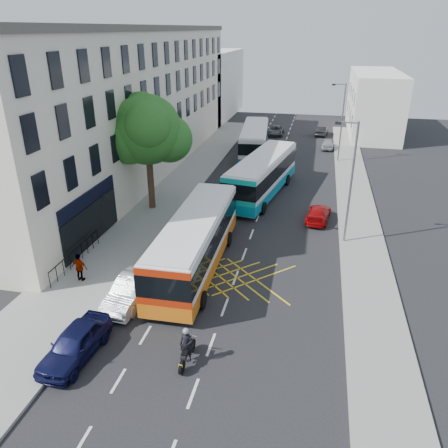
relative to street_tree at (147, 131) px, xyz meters
The scene contains 21 objects.
ground 18.33m from the street_tree, 60.38° to the right, with size 120.00×120.00×0.00m, color black.
pavement_left 6.22m from the street_tree, 73.47° to the left, with size 5.00×70.00×0.15m, color gray.
pavement_right 17.17m from the street_tree, ahead, with size 3.00×70.00×0.15m, color gray.
terrace_main 11.00m from the street_tree, 119.95° to the left, with size 8.30×45.00×13.50m.
terrace_far 40.43m from the street_tree, 97.81° to the left, with size 8.00×20.00×10.00m, color silver.
building_right 38.43m from the street_tree, 59.43° to the left, with size 6.00×18.00×8.00m, color silver.
street_tree is the anchor object (origin of this frame).
lamp_near 15.10m from the street_tree, 11.40° to the right, with size 1.45×0.15×8.00m.
lamp_far 22.57m from the street_tree, 49.19° to the left, with size 1.45×0.15×8.00m.
railings 11.22m from the street_tree, 97.02° to the right, with size 0.08×5.60×1.14m, color black, non-canonical shape.
bus_near 11.19m from the street_tree, 54.37° to the right, with size 3.13×12.00×3.36m.
bus_mid 10.58m from the street_tree, 31.96° to the left, with size 4.85×12.47×3.42m.
bus_far 18.92m from the street_tree, 72.28° to the left, with size 3.88×12.01×3.32m.
motorbike 18.85m from the street_tree, 64.49° to the right, with size 0.61×2.03×1.80m.
parked_car_blue 18.11m from the street_tree, 80.28° to the right, with size 1.68×4.16×1.42m, color #0D1037.
parked_car_silver 14.16m from the street_tree, 73.90° to the right, with size 1.52×4.35×1.43m, color #B2B5BA.
red_hatchback 14.24m from the street_tree, ahead, with size 1.57×3.87×1.12m, color #A30709.
distant_car_grey 30.07m from the street_tree, 76.55° to the left, with size 1.98×4.29×1.19m, color #43464B.
distant_car_silver 26.96m from the street_tree, 58.67° to the left, with size 1.43×3.54×1.21m, color #96989D.
distant_car_dark 32.86m from the street_tree, 66.39° to the left, with size 1.31×3.75×1.24m, color black.
pedestrian_far 12.51m from the street_tree, 89.89° to the right, with size 0.96×0.40×1.64m, color gray.
Camera 1 is at (3.96, -15.48, 13.27)m, focal length 35.00 mm.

